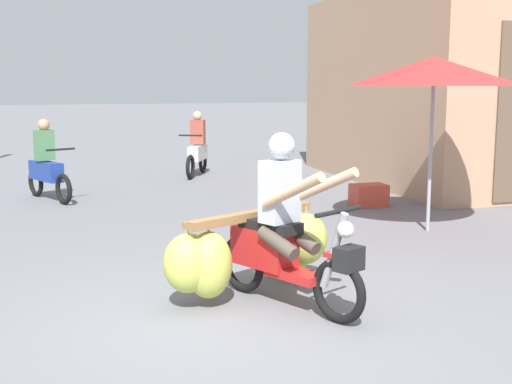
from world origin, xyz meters
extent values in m
plane|color=slate|center=(0.00, 0.00, 0.00)|extent=(120.00, 120.00, 0.00)
torus|color=black|center=(0.86, -0.22, 0.28)|extent=(0.33, 0.54, 0.56)
torus|color=black|center=(0.31, 0.84, 0.28)|extent=(0.33, 0.54, 0.56)
cube|color=red|center=(0.63, 0.22, 0.32)|extent=(0.47, 0.61, 0.08)
cube|color=red|center=(0.45, 0.58, 0.50)|extent=(0.54, 0.70, 0.36)
cube|color=black|center=(0.48, 0.51, 0.72)|extent=(0.50, 0.65, 0.10)
cylinder|color=gray|center=(0.83, -0.17, 0.62)|extent=(0.19, 0.28, 0.69)
cylinder|color=black|center=(0.85, -0.21, 0.96)|extent=(0.52, 0.29, 0.04)
sphere|color=silver|center=(0.88, -0.28, 0.82)|extent=(0.14, 0.14, 0.14)
cube|color=black|center=(0.90, -0.31, 0.58)|extent=(0.29, 0.25, 0.20)
cube|color=red|center=(0.86, -0.22, 0.58)|extent=(0.22, 0.29, 0.04)
cube|color=olive|center=(0.38, 0.71, 0.78)|extent=(1.38, 0.77, 0.08)
cube|color=olive|center=(0.30, 0.87, 0.75)|extent=(1.24, 0.69, 0.06)
ellipsoid|color=#BFCA4F|center=(-0.29, 0.48, 0.43)|extent=(0.55, 0.52, 0.54)
cylinder|color=#998459|center=(-0.29, 0.48, 0.73)|extent=(0.02, 0.02, 0.12)
ellipsoid|color=#B8C348|center=(0.96, 1.12, 0.36)|extent=(0.41, 0.39, 0.59)
cylinder|color=#998459|center=(0.96, 1.12, 0.71)|extent=(0.02, 0.02, 0.16)
ellipsoid|color=#C0CA4F|center=(0.99, 0.93, 0.46)|extent=(0.62, 0.61, 0.52)
cylinder|color=#998459|center=(0.99, 0.93, 0.74)|extent=(0.02, 0.02, 0.10)
ellipsoid|color=#C1CB51|center=(-0.10, 0.49, 0.39)|extent=(0.62, 0.62, 0.61)
cylinder|color=#998459|center=(-0.10, 0.49, 0.73)|extent=(0.02, 0.02, 0.12)
ellipsoid|color=#AFB93F|center=(0.81, 1.25, 0.33)|extent=(0.50, 0.50, 0.62)
cylinder|color=#998459|center=(0.81, 1.25, 0.70)|extent=(0.02, 0.02, 0.18)
cube|color=#B2B7C6|center=(0.54, 0.40, 1.05)|extent=(0.40, 0.35, 0.56)
sphere|color=silver|center=(0.55, 0.38, 1.46)|extent=(0.24, 0.24, 0.24)
cylinder|color=tan|center=(0.87, 0.18, 1.11)|extent=(0.45, 0.66, 0.39)
cylinder|color=tan|center=(0.52, 0.01, 1.11)|extent=(0.36, 0.70, 0.39)
cylinder|color=#4C4238|center=(0.72, 0.36, 0.62)|extent=(0.32, 0.45, 0.27)
cylinder|color=#4C4238|center=(0.47, 0.23, 0.62)|extent=(0.32, 0.45, 0.27)
torus|color=black|center=(-1.28, 6.29, 0.26)|extent=(0.29, 0.51, 0.52)
torus|color=black|center=(-1.75, 7.29, 0.26)|extent=(0.29, 0.51, 0.52)
cube|color=navy|center=(-1.56, 6.88, 0.50)|extent=(0.60, 0.92, 0.32)
cylinder|color=black|center=(-1.31, 6.34, 0.92)|extent=(0.47, 0.24, 0.04)
cube|color=#4C7F51|center=(-1.57, 6.90, 0.95)|extent=(0.36, 0.31, 0.52)
sphere|color=tan|center=(-1.56, 6.88, 1.30)|extent=(0.20, 0.20, 0.20)
torus|color=black|center=(1.31, 8.63, 0.26)|extent=(0.30, 0.50, 0.52)
torus|color=black|center=(1.79, 9.62, 0.26)|extent=(0.30, 0.50, 0.52)
cube|color=silver|center=(1.59, 9.22, 0.50)|extent=(0.61, 0.91, 0.32)
cylinder|color=black|center=(1.33, 8.68, 0.92)|extent=(0.47, 0.25, 0.04)
cube|color=#994738|center=(1.60, 9.24, 0.95)|extent=(0.36, 0.31, 0.52)
sphere|color=tan|center=(1.59, 9.22, 1.30)|extent=(0.20, 0.20, 0.20)
cube|color=tan|center=(6.79, 7.15, 1.90)|extent=(4.59, 6.15, 3.81)
cylinder|color=#99999E|center=(3.47, 2.77, 1.04)|extent=(0.05, 0.05, 2.07)
cone|color=red|center=(3.47, 2.77, 2.16)|extent=(2.25, 2.25, 0.38)
cube|color=#CC4C38|center=(3.53, 4.73, 0.18)|extent=(0.56, 0.40, 0.36)
camera|label=1|loc=(-1.37, -5.30, 2.02)|focal=47.64mm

